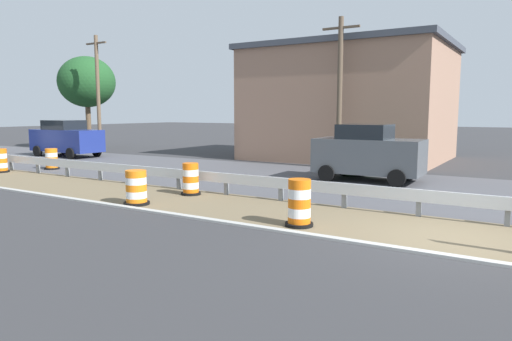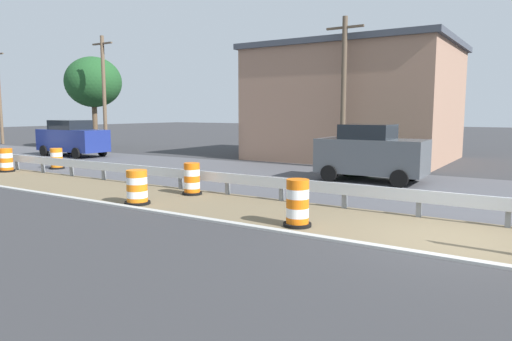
# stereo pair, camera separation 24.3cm
# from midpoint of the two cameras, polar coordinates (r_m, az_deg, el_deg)

# --- Properties ---
(ground_plane) EXTENTS (160.00, 160.00, 0.00)m
(ground_plane) POSITION_cam_midpoint_polar(r_m,az_deg,el_deg) (10.64, 22.42, -7.88)
(ground_plane) COLOR #333335
(median_dirt_strip) EXTENTS (3.30, 120.00, 0.01)m
(median_dirt_strip) POSITION_cam_midpoint_polar(r_m,az_deg,el_deg) (11.08, 22.80, -7.30)
(median_dirt_strip) COLOR #706047
(median_dirt_strip) RESTS_ON ground
(far_lane_asphalt) EXTENTS (8.28, 120.00, 0.00)m
(far_lane_asphalt) POSITION_cam_midpoint_polar(r_m,az_deg,el_deg) (16.72, 25.90, -2.71)
(far_lane_asphalt) COLOR #4C4C51
(far_lane_asphalt) RESTS_ON ground
(curb_near_edge) EXTENTS (0.20, 120.00, 0.11)m
(curb_near_edge) POSITION_cam_midpoint_polar(r_m,az_deg,el_deg) (9.41, 21.12, -9.76)
(curb_near_edge) COLOR #ADADA8
(curb_near_edge) RESTS_ON ground
(guardrail_median) EXTENTS (0.18, 48.31, 0.71)m
(guardrail_median) POSITION_cam_midpoint_polar(r_m,az_deg,el_deg) (12.79, 14.37, -2.71)
(guardrail_median) COLOR silver
(guardrail_median) RESTS_ON ground
(traffic_barrel_nearest) EXTENTS (0.67, 0.67, 1.11)m
(traffic_barrel_nearest) POSITION_cam_midpoint_polar(r_m,az_deg,el_deg) (10.95, 4.68, -4.22)
(traffic_barrel_nearest) COLOR orange
(traffic_barrel_nearest) RESTS_ON ground
(traffic_barrel_close) EXTENTS (0.64, 0.64, 1.03)m
(traffic_barrel_close) POSITION_cam_midpoint_polar(r_m,az_deg,el_deg) (15.19, -8.45, -1.22)
(traffic_barrel_close) COLOR orange
(traffic_barrel_close) RESTS_ON ground
(traffic_barrel_mid) EXTENTS (0.74, 0.74, 1.00)m
(traffic_barrel_mid) POSITION_cam_midpoint_polar(r_m,az_deg,el_deg) (13.90, -14.93, -2.23)
(traffic_barrel_mid) COLOR orange
(traffic_barrel_mid) RESTS_ON ground
(traffic_barrel_far) EXTENTS (0.68, 0.68, 1.05)m
(traffic_barrel_far) POSITION_cam_midpoint_polar(r_m,az_deg,el_deg) (23.56, -29.05, 0.94)
(traffic_barrel_far) COLOR orange
(traffic_barrel_far) RESTS_ON ground
(traffic_barrel_farther) EXTENTS (0.67, 0.67, 0.97)m
(traffic_barrel_farther) POSITION_cam_midpoint_polar(r_m,az_deg,el_deg) (23.76, -24.01, 1.18)
(traffic_barrel_farther) COLOR orange
(traffic_barrel_farther) RESTS_ON ground
(car_trailing_near_lane) EXTENTS (2.05, 4.76, 2.17)m
(car_trailing_near_lane) POSITION_cam_midpoint_polar(r_m,az_deg,el_deg) (30.22, -22.43, 3.66)
(car_trailing_near_lane) COLOR navy
(car_trailing_near_lane) RESTS_ON ground
(car_mid_far_lane) EXTENTS (2.20, 4.07, 2.19)m
(car_mid_far_lane) POSITION_cam_midpoint_polar(r_m,az_deg,el_deg) (18.48, 13.19, 2.12)
(car_mid_far_lane) COLOR #4C5156
(car_mid_far_lane) RESTS_ON ground
(roadside_shop_near) EXTENTS (8.60, 10.74, 6.33)m
(roadside_shop_near) POSITION_cam_midpoint_polar(r_m,az_deg,el_deg) (27.28, 11.17, 8.14)
(roadside_shop_near) COLOR #93705B
(roadside_shop_near) RESTS_ON ground
(utility_pole_near) EXTENTS (0.24, 1.80, 7.00)m
(utility_pole_near) POSITION_cam_midpoint_polar(r_m,az_deg,el_deg) (22.37, 9.89, 9.62)
(utility_pole_near) COLOR brown
(utility_pole_near) RESTS_ON ground
(utility_pole_mid) EXTENTS (0.24, 1.80, 7.52)m
(utility_pole_mid) POSITION_cam_midpoint_polar(r_m,az_deg,el_deg) (32.26, -18.98, 9.04)
(utility_pole_mid) COLOR brown
(utility_pole_mid) RESTS_ON ground
(bush_roadside) EXTENTS (2.12, 2.12, 1.35)m
(bush_roadside) POSITION_cam_midpoint_polar(r_m,az_deg,el_deg) (19.83, 11.35, 1.29)
(bush_roadside) COLOR #286028
(bush_roadside) RESTS_ON ground
(tree_roadside) EXTENTS (4.01, 4.01, 6.60)m
(tree_roadside) POSITION_cam_midpoint_polar(r_m,az_deg,el_deg) (36.16, -20.19, 10.11)
(tree_roadside) COLOR brown
(tree_roadside) RESTS_ON ground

